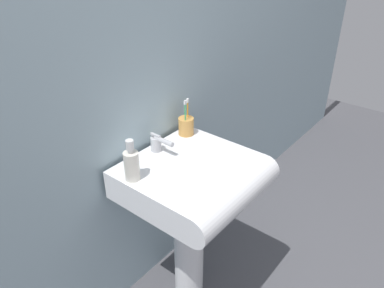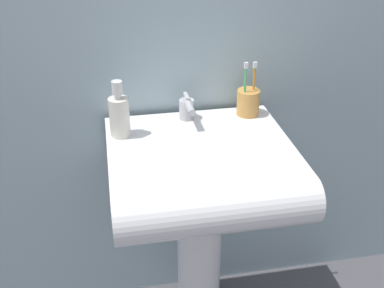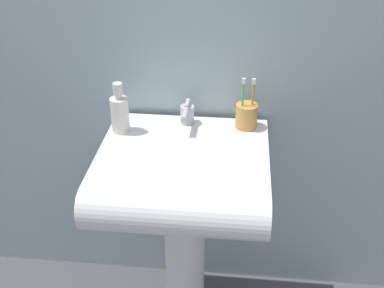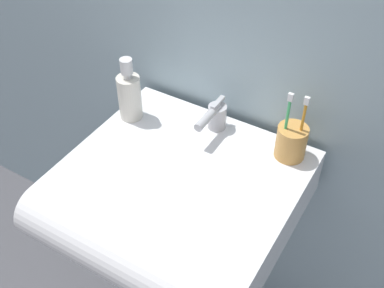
# 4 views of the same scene
# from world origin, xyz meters

# --- Properties ---
(wall_back) EXTENTS (5.00, 0.05, 2.40)m
(wall_back) POSITION_xyz_m (0.00, 0.28, 1.20)
(wall_back) COLOR #9EB7C1
(wall_back) RESTS_ON ground
(sink_pedestal) EXTENTS (0.15, 0.15, 0.67)m
(sink_pedestal) POSITION_xyz_m (0.00, 0.00, 0.34)
(sink_pedestal) COLOR white
(sink_pedestal) RESTS_ON ground
(sink_basin) EXTENTS (0.55, 0.54, 0.13)m
(sink_basin) POSITION_xyz_m (0.00, -0.05, 0.74)
(sink_basin) COLOR white
(sink_basin) RESTS_ON sink_pedestal
(faucet) EXTENTS (0.05, 0.13, 0.08)m
(faucet) POSITION_xyz_m (-0.01, 0.17, 0.85)
(faucet) COLOR #B7B7BC
(faucet) RESTS_ON sink_basin
(toothbrush_cup) EXTENTS (0.08, 0.08, 0.19)m
(toothbrush_cup) POSITION_xyz_m (0.20, 0.18, 0.85)
(toothbrush_cup) COLOR #D19347
(toothbrush_cup) RESTS_ON sink_basin
(soap_bottle) EXTENTS (0.06, 0.06, 0.18)m
(soap_bottle) POSITION_xyz_m (-0.23, 0.10, 0.88)
(soap_bottle) COLOR silver
(soap_bottle) RESTS_ON sink_basin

